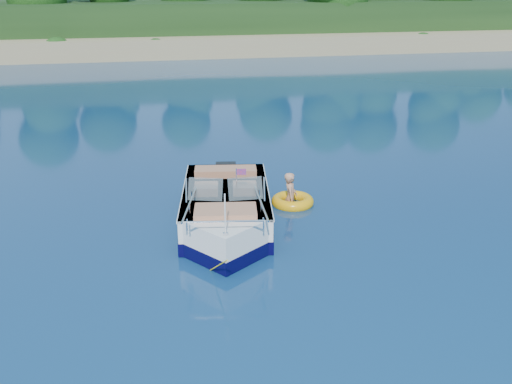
# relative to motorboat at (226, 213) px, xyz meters

# --- Properties ---
(ground) EXTENTS (160.00, 160.00, 0.00)m
(ground) POSITION_rel_motorboat_xyz_m (-0.63, -2.25, -0.40)
(ground) COLOR #091941
(ground) RESTS_ON ground
(shoreline) EXTENTS (170.00, 59.00, 6.00)m
(shoreline) POSITION_rel_motorboat_xyz_m (-0.63, 61.52, 0.57)
(shoreline) COLOR tan
(shoreline) RESTS_ON ground
(motorboat) EXTENTS (2.84, 6.22, 2.08)m
(motorboat) POSITION_rel_motorboat_xyz_m (0.00, 0.00, 0.00)
(motorboat) COLOR white
(motorboat) RESTS_ON ground
(tow_tube) EXTENTS (1.37, 1.37, 0.32)m
(tow_tube) POSITION_rel_motorboat_xyz_m (2.10, 1.21, -0.32)
(tow_tube) COLOR #FDAB0D
(tow_tube) RESTS_ON ground
(boy) EXTENTS (0.56, 0.90, 1.64)m
(boy) POSITION_rel_motorboat_xyz_m (2.01, 1.12, -0.40)
(boy) COLOR tan
(boy) RESTS_ON ground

